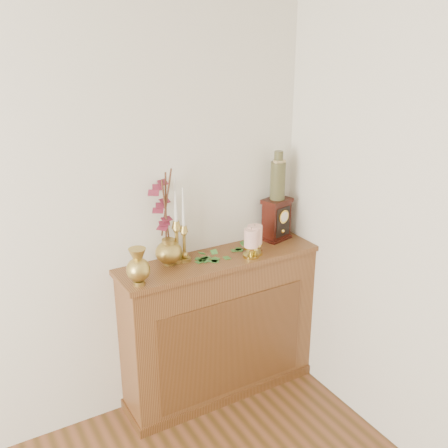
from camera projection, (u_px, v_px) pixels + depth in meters
console_shelf at (220, 330)px, 3.22m from camera, size 1.24×0.34×0.93m
candlestick_left at (177, 235)px, 2.94m from camera, size 0.08×0.08×0.50m
candlestick_center at (184, 238)px, 2.95m from camera, size 0.07×0.07×0.44m
bud_vase at (138, 267)px, 2.68m from camera, size 0.12×0.12×0.20m
ginger_jar at (163, 220)px, 2.89m from camera, size 0.23×0.25×0.57m
pillar_candle_left at (251, 242)px, 3.02m from camera, size 0.09×0.09×0.18m
pillar_candle_right at (255, 238)px, 3.05m from camera, size 0.10×0.10×0.19m
ivy_garland at (229, 253)px, 3.07m from camera, size 0.34×0.16×0.07m
mantel_clock at (277, 220)px, 3.27m from camera, size 0.20×0.16×0.27m
ceramic_vase at (278, 178)px, 3.17m from camera, size 0.09×0.09×0.30m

